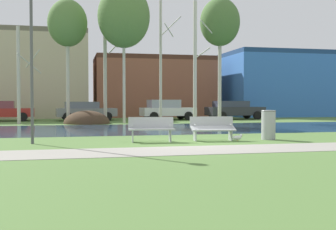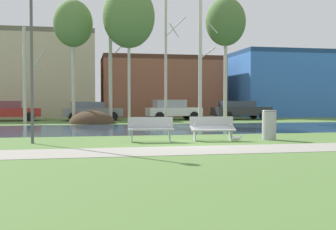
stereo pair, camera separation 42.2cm
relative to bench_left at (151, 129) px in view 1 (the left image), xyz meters
The scene contains 22 objects.
ground_plane 9.50m from the bench_left, 83.23° to the left, with size 120.00×120.00×0.00m, color #517538.
paved_path_strip 2.98m from the bench_left, 67.67° to the right, with size 60.00×2.12×0.01m, color gray.
river_band 7.06m from the bench_left, 80.87° to the left, with size 80.00×8.34×0.01m, color #284256.
soil_mound 12.82m from the bench_left, 98.15° to the left, with size 2.92×2.85×1.66m, color #423021.
bench_left is the anchor object (origin of this frame).
bench_right 2.25m from the bench_left, ahead, with size 1.65×0.72×0.87m.
trash_bin 4.43m from the bench_left, ahead, with size 0.54×0.54×1.09m.
seagull 3.11m from the bench_left, ahead, with size 0.42×0.16×0.25m.
streetlamp 5.11m from the bench_left, behind, with size 0.32×0.32×5.46m.
birch_far_left 14.52m from the bench_left, 114.36° to the left, with size 1.50×2.68×6.06m.
birch_left 15.19m from the bench_left, 102.31° to the left, with size 2.54×2.54×8.30m.
birch_center_left 14.51m from the bench_left, 92.09° to the left, with size 1.59×2.31×7.85m.
birch_center 14.09m from the bench_left, 87.52° to the left, with size 3.34×3.34×8.85m.
birch_center_right 14.16m from the bench_left, 76.72° to the left, with size 1.51×2.26×8.90m.
birch_right 14.23m from the bench_left, 67.09° to the left, with size 1.32×2.22×8.13m.
birch_far_right 17.05m from the bench_left, 61.58° to the left, with size 2.82×2.82×8.98m.
parked_sedan_second_grey 16.85m from the bench_left, 96.19° to the left, with size 4.39×2.36×1.38m.
parked_hatch_third_white 17.05m from the bench_left, 75.63° to the left, with size 4.17×2.24×1.53m.
parked_wagon_fourth_dark 18.99m from the bench_left, 59.64° to the left, with size 4.60×2.21×1.43m.
building_beige_block 25.94m from the bench_left, 109.04° to the left, with size 13.95×7.92×7.35m.
building_brick_low 24.92m from the bench_left, 79.00° to the left, with size 10.90×6.60×5.46m.
building_blue_store 30.69m from the bench_left, 49.94° to the left, with size 16.49×9.13×6.01m.
Camera 1 is at (-3.79, -13.87, 1.44)m, focal length 44.95 mm.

